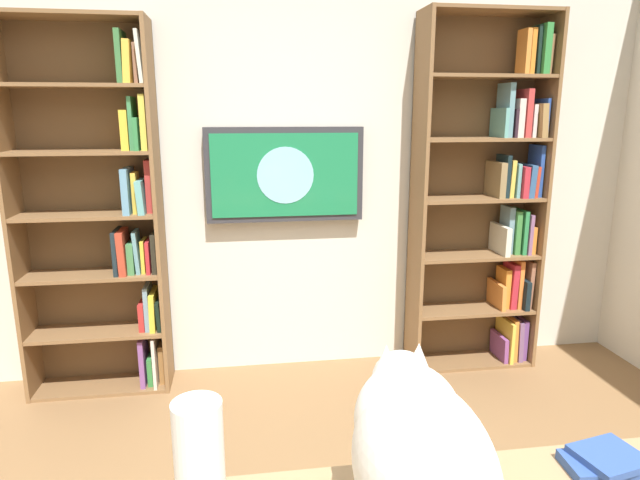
% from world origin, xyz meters
% --- Properties ---
extents(wall_back, '(4.52, 0.06, 2.70)m').
position_xyz_m(wall_back, '(0.00, -2.23, 1.35)').
color(wall_back, silver).
rests_on(wall_back, ground).
extents(bookshelf_left, '(0.80, 0.28, 2.18)m').
position_xyz_m(bookshelf_left, '(-1.25, -2.06, 1.08)').
color(bookshelf_left, brown).
rests_on(bookshelf_left, ground).
extents(bookshelf_right, '(0.79, 0.28, 2.10)m').
position_xyz_m(bookshelf_right, '(1.06, -2.06, 1.04)').
color(bookshelf_right, brown).
rests_on(bookshelf_right, ground).
extents(wall_mounted_tv, '(0.94, 0.07, 0.56)m').
position_xyz_m(wall_mounted_tv, '(0.04, -2.15, 1.25)').
color(wall_mounted_tv, '#333338').
extents(cat, '(0.28, 0.57, 0.37)m').
position_xyz_m(cat, '(-0.04, 0.15, 0.93)').
color(cat, white).
rests_on(cat, desk).
extents(paper_towel_roll, '(0.11, 0.11, 0.27)m').
position_xyz_m(paper_towel_roll, '(0.42, 0.03, 0.87)').
color(paper_towel_roll, white).
rests_on(paper_towel_roll, desk).
extents(desk_book_stack, '(0.21, 0.17, 0.05)m').
position_xyz_m(desk_book_stack, '(-0.57, 0.03, 0.76)').
color(desk_book_stack, '#2D4C93').
rests_on(desk_book_stack, desk).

